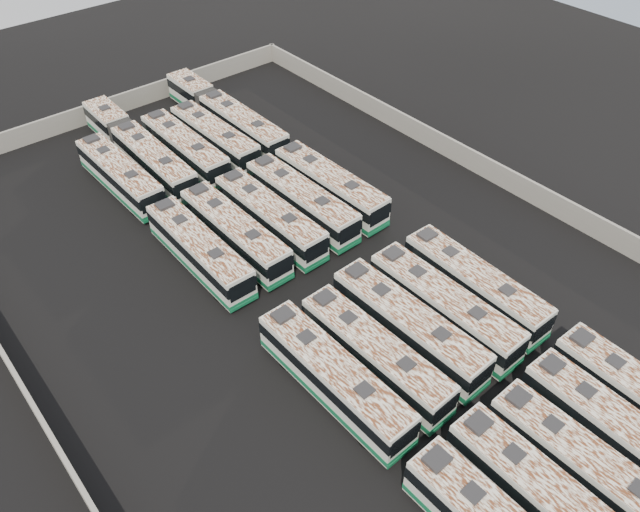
{
  "coord_description": "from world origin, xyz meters",
  "views": [
    {
      "loc": [
        -23.26,
        -27.91,
        35.13
      ],
      "look_at": [
        1.02,
        1.12,
        1.6
      ],
      "focal_mm": 35.0,
      "sensor_mm": 36.0,
      "label": 1
    }
  ],
  "objects": [
    {
      "name": "bus_midfront_center",
      "position": [
        0.8,
        -8.97,
        1.87
      ],
      "size": [
        3.05,
        13.04,
        3.66
      ],
      "rotation": [
        0.0,
        0.0,
        0.02
      ],
      "color": "#B9BBB4",
      "rests_on": "ground"
    },
    {
      "name": "bus_back_far_right",
      "position": [
        7.81,
        25.3,
        1.83
      ],
      "size": [
        2.75,
        19.75,
        3.58
      ],
      "rotation": [
        0.0,
        0.0,
        0.0
      ],
      "color": "#B9BBB4",
      "rests_on": "ground"
    },
    {
      "name": "bus_back_left",
      "position": [
        -2.62,
        25.26,
        1.81
      ],
      "size": [
        2.86,
        19.59,
        3.55
      ],
      "rotation": [
        0.0,
        0.0,
        -0.01
      ],
      "color": "#B9BBB4",
      "rests_on": "ground"
    },
    {
      "name": "bus_midfront_right",
      "position": [
        4.23,
        -9.27,
        1.86
      ],
      "size": [
        2.86,
        12.9,
        3.63
      ],
      "rotation": [
        0.0,
        0.0,
        0.01
      ],
      "color": "#B9BBB4",
      "rests_on": "ground"
    },
    {
      "name": "bus_front_left",
      "position": [
        -2.69,
        -23.27,
        1.86
      ],
      "size": [
        2.74,
        12.91,
        3.64
      ],
      "rotation": [
        0.0,
        0.0,
        0.0
      ],
      "color": "#B9BBB4",
      "rests_on": "ground"
    },
    {
      "name": "bus_midback_far_left",
      "position": [
        -6.22,
        7.78,
        1.82
      ],
      "size": [
        2.76,
        12.62,
        3.55
      ],
      "rotation": [
        0.0,
        0.0,
        -0.01
      ],
      "color": "#B9BBB4",
      "rests_on": "ground"
    },
    {
      "name": "bus_midback_left",
      "position": [
        -2.75,
        7.81,
        1.83
      ],
      "size": [
        2.8,
        12.69,
        3.57
      ],
      "rotation": [
        0.0,
        0.0,
        0.01
      ],
      "color": "#B9BBB4",
      "rests_on": "ground"
    },
    {
      "name": "bus_midback_right",
      "position": [
        4.34,
        7.67,
        1.85
      ],
      "size": [
        2.95,
        12.9,
        3.62
      ],
      "rotation": [
        0.0,
        0.0,
        0.02
      ],
      "color": "#B9BBB4",
      "rests_on": "ground"
    },
    {
      "name": "bus_midfront_far_left",
      "position": [
        -6.23,
        -8.98,
        1.86
      ],
      "size": [
        2.84,
        12.94,
        3.64
      ],
      "rotation": [
        0.0,
        0.0,
        0.01
      ],
      "color": "#B9BBB4",
      "rests_on": "ground"
    },
    {
      "name": "bus_back_right",
      "position": [
        4.34,
        21.94,
        1.8
      ],
      "size": [
        2.94,
        12.54,
        3.52
      ],
      "rotation": [
        0.0,
        0.0,
        0.02
      ],
      "color": "#B9BBB4",
      "rests_on": "ground"
    },
    {
      "name": "bus_midfront_far_right",
      "position": [
        7.84,
        -9.22,
        1.81
      ],
      "size": [
        2.88,
        12.63,
        3.55
      ],
      "rotation": [
        0.0,
        0.0,
        -0.02
      ],
      "color": "#B9BBB4",
      "rests_on": "ground"
    },
    {
      "name": "bus_midback_center",
      "position": [
        0.77,
        7.61,
        1.83
      ],
      "size": [
        2.87,
        12.73,
        3.58
      ],
      "rotation": [
        0.0,
        0.0,
        0.02
      ],
      "color": "#B9BBB4",
      "rests_on": "ground"
    },
    {
      "name": "perimeter_wall",
      "position": [
        0.0,
        0.0,
        1.1
      ],
      "size": [
        45.2,
        73.2,
        2.2
      ],
      "color": "gray",
      "rests_on": "ground"
    },
    {
      "name": "bus_front_right",
      "position": [
        4.31,
        -23.36,
        1.82
      ],
      "size": [
        2.88,
        12.65,
        3.55
      ],
      "rotation": [
        0.0,
        0.0,
        -0.02
      ],
      "color": "#B9BBB4",
      "rests_on": "ground"
    },
    {
      "name": "bus_back_far_left",
      "position": [
        -6.24,
        21.88,
        1.81
      ],
      "size": [
        2.89,
        12.58,
        3.53
      ],
      "rotation": [
        0.0,
        0.0,
        0.02
      ],
      "color": "#B9BBB4",
      "rests_on": "ground"
    },
    {
      "name": "bus_front_center",
      "position": [
        0.79,
        -23.41,
        1.79
      ],
      "size": [
        2.84,
        12.47,
        3.5
      ],
      "rotation": [
        0.0,
        0.0,
        0.02
      ],
      "color": "#B9BBB4",
      "rests_on": "ground"
    },
    {
      "name": "bus_midback_far_right",
      "position": [
        7.82,
        7.78,
        1.86
      ],
      "size": [
        3.05,
        12.95,
        3.63
      ],
      "rotation": [
        0.0,
        0.0,
        0.03
      ],
      "color": "#B9BBB4",
      "rests_on": "ground"
    },
    {
      "name": "ground",
      "position": [
        0.0,
        0.0,
        0.0
      ],
      "size": [
        140.0,
        140.0,
        0.0
      ],
      "primitive_type": "plane",
      "color": "black",
      "rests_on": "ground"
    },
    {
      "name": "bus_midfront_left",
      "position": [
        -2.77,
        -9.27,
        1.8
      ],
      "size": [
        2.95,
        12.55,
        3.52
      ],
      "rotation": [
        0.0,
        0.0,
        0.03
      ],
      "color": "#B9BBB4",
      "rests_on": "ground"
    },
    {
      "name": "bus_back_center",
      "position": [
        0.87,
        21.99,
        1.83
      ],
      "size": [
        2.7,
        12.72,
        3.58
      ],
      "rotation": [
        0.0,
        0.0,
        0.0
      ],
      "color": "#B9BBB4",
      "rests_on": "ground"
    }
  ]
}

